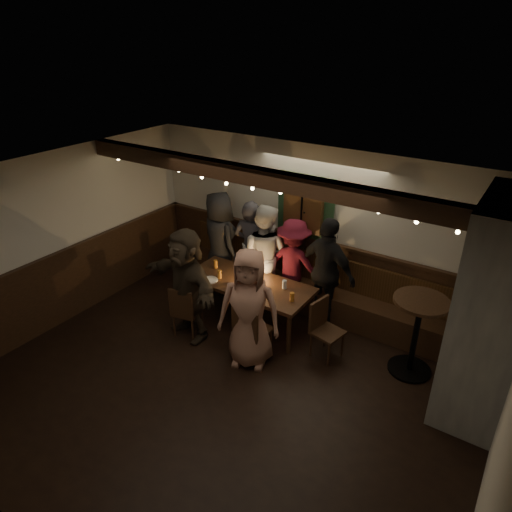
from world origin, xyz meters
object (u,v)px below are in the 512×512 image
Objects in this scene: chair_end at (323,325)px; person_e at (327,272)px; person_f at (187,284)px; high_top at (417,327)px; person_g at (249,309)px; person_c at (264,255)px; chair_near_left at (185,309)px; dining_table at (248,286)px; person_d at (293,264)px; person_a at (220,241)px; person_b at (251,249)px; chair_near_right at (249,328)px.

person_e reaches higher than chair_end.
person_e is at bearing 57.78° from person_f.
high_top is 0.66× the size of person_g.
person_c reaches higher than person_g.
chair_near_left is 0.48× the size of person_e.
person_e is 1.50m from person_g.
dining_table is 0.95m from person_f.
person_d is (-0.97, 0.86, 0.28)m from chair_end.
chair_end is at bearing -175.96° from person_a.
person_g is at bearing 115.05° from person_b.
person_a is at bearing -3.77° from person_b.
person_f is at bearing 51.89° from person_d.
high_top is 0.73× the size of person_d.
person_c is at bearing 171.35° from high_top.
person_a is at bearing 162.34° from chair_end.
chair_near_left is 0.48× the size of person_c.
dining_table is 1.16× the size of person_g.
chair_near_right is (1.08, 0.08, 0.06)m from chair_near_left.
person_a is 1.02× the size of person_f.
dining_table is 1.76× the size of high_top.
chair_end is at bearing 147.62° from person_c.
person_a is (-1.04, 0.66, 0.22)m from dining_table.
person_e reaches higher than person_d.
person_a is (-3.47, 0.42, 0.16)m from high_top.
person_g reaches higher than chair_near_right.
dining_table is at bearing 104.63° from person_g.
person_f is (-0.42, -1.37, -0.01)m from person_c.
chair_near_left is 0.39m from person_f.
person_g is (1.11, 0.05, 0.38)m from chair_near_left.
person_b is at bearing 102.79° from person_g.
high_top is 3.50m from person_a.
chair_near_right is 1.12m from person_f.
person_c is 1.13× the size of person_d.
person_c is 0.49m from person_d.
person_d is (0.45, 0.15, -0.10)m from person_c.
chair_end is at bearing 22.12° from person_g.
chair_near_left is 2.00m from chair_end.
person_a reaches higher than dining_table.
person_g is at bearing -54.58° from chair_near_right.
chair_end is 0.50× the size of person_g.
person_e is (-0.33, 0.75, 0.38)m from chair_end.
person_c is at bearing 16.48° from person_e.
person_g is at bearing 88.34° from person_e.
person_b is at bearing 123.20° from chair_near_right.
chair_end is at bearing 34.59° from person_f.
person_e is at bearing 34.25° from dining_table.
person_g is (0.67, -1.40, -0.01)m from person_c.
person_f is at bearing 67.04° from person_c.
chair_near_right reaches higher than dining_table.
person_e reaches higher than dining_table.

